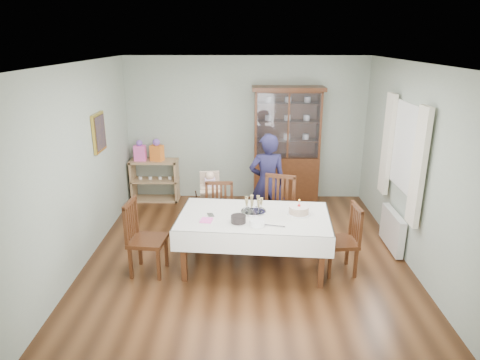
{
  "coord_description": "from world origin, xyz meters",
  "views": [
    {
      "loc": [
        -0.04,
        -5.48,
        3.0
      ],
      "look_at": [
        -0.09,
        0.2,
        1.11
      ],
      "focal_mm": 32.0,
      "sensor_mm": 36.0,
      "label": 1
    }
  ],
  "objects_px": {
    "champagne_tray": "(253,208)",
    "birthday_cake": "(299,210)",
    "gift_bag_orange": "(157,151)",
    "chair_end_right": "(340,252)",
    "chair_far_right": "(277,226)",
    "dining_table": "(254,241)",
    "high_chair": "(211,206)",
    "sideboard": "(155,180)",
    "china_cabinet": "(287,144)",
    "chair_far_left": "(219,229)",
    "chair_end_left": "(147,252)",
    "gift_bag_pink": "(140,151)",
    "woman": "(267,183)"
  },
  "relations": [
    {
      "from": "chair_far_left",
      "to": "chair_end_right",
      "type": "relative_size",
      "value": 1.03
    },
    {
      "from": "champagne_tray",
      "to": "birthday_cake",
      "type": "bearing_deg",
      "value": -6.14
    },
    {
      "from": "dining_table",
      "to": "chair_far_left",
      "type": "xyz_separation_m",
      "value": [
        -0.5,
        0.59,
        -0.1
      ]
    },
    {
      "from": "high_chair",
      "to": "birthday_cake",
      "type": "relative_size",
      "value": 3.14
    },
    {
      "from": "birthday_cake",
      "to": "gift_bag_pink",
      "type": "bearing_deg",
      "value": 137.49
    },
    {
      "from": "high_chair",
      "to": "champagne_tray",
      "type": "height_order",
      "value": "champagne_tray"
    },
    {
      "from": "chair_far_left",
      "to": "woman",
      "type": "height_order",
      "value": "woman"
    },
    {
      "from": "chair_far_right",
      "to": "high_chair",
      "type": "distance_m",
      "value": 1.24
    },
    {
      "from": "china_cabinet",
      "to": "champagne_tray",
      "type": "bearing_deg",
      "value": -105.38
    },
    {
      "from": "high_chair",
      "to": "champagne_tray",
      "type": "bearing_deg",
      "value": -67.23
    },
    {
      "from": "chair_end_right",
      "to": "birthday_cake",
      "type": "height_order",
      "value": "birthday_cake"
    },
    {
      "from": "sideboard",
      "to": "high_chair",
      "type": "distance_m",
      "value": 1.71
    },
    {
      "from": "sideboard",
      "to": "gift_bag_pink",
      "type": "xyz_separation_m",
      "value": [
        -0.24,
        -0.02,
        0.58
      ]
    },
    {
      "from": "chair_far_left",
      "to": "gift_bag_pink",
      "type": "relative_size",
      "value": 2.45
    },
    {
      "from": "chair_end_left",
      "to": "gift_bag_orange",
      "type": "relative_size",
      "value": 2.41
    },
    {
      "from": "chair_far_right",
      "to": "gift_bag_orange",
      "type": "height_order",
      "value": "gift_bag_orange"
    },
    {
      "from": "dining_table",
      "to": "high_chair",
      "type": "bearing_deg",
      "value": 118.08
    },
    {
      "from": "chair_end_left",
      "to": "chair_far_right",
      "type": "bearing_deg",
      "value": -60.57
    },
    {
      "from": "sideboard",
      "to": "chair_end_right",
      "type": "height_order",
      "value": "chair_end_right"
    },
    {
      "from": "birthday_cake",
      "to": "chair_far_right",
      "type": "bearing_deg",
      "value": 112.97
    },
    {
      "from": "sideboard",
      "to": "chair_end_left",
      "type": "xyz_separation_m",
      "value": [
        0.43,
        -2.69,
        -0.1
      ]
    },
    {
      "from": "sideboard",
      "to": "chair_end_right",
      "type": "bearing_deg",
      "value": -41.42
    },
    {
      "from": "gift_bag_pink",
      "to": "gift_bag_orange",
      "type": "distance_m",
      "value": 0.32
    },
    {
      "from": "chair_far_left",
      "to": "sideboard",
      "type": "bearing_deg",
      "value": 123.63
    },
    {
      "from": "chair_far_right",
      "to": "woman",
      "type": "bearing_deg",
      "value": 117.17
    },
    {
      "from": "gift_bag_orange",
      "to": "chair_end_right",
      "type": "bearing_deg",
      "value": -41.93
    },
    {
      "from": "chair_far_right",
      "to": "woman",
      "type": "distance_m",
      "value": 0.78
    },
    {
      "from": "chair_end_left",
      "to": "high_chair",
      "type": "height_order",
      "value": "chair_end_left"
    },
    {
      "from": "chair_end_left",
      "to": "birthday_cake",
      "type": "bearing_deg",
      "value": -78.29
    },
    {
      "from": "chair_far_right",
      "to": "gift_bag_orange",
      "type": "bearing_deg",
      "value": 154.01
    },
    {
      "from": "chair_end_right",
      "to": "gift_bag_orange",
      "type": "xyz_separation_m",
      "value": [
        -2.93,
        2.63,
        0.71
      ]
    },
    {
      "from": "champagne_tray",
      "to": "chair_far_right",
      "type": "bearing_deg",
      "value": 54.28
    },
    {
      "from": "chair_end_left",
      "to": "champagne_tray",
      "type": "bearing_deg",
      "value": -73.22
    },
    {
      "from": "sideboard",
      "to": "china_cabinet",
      "type": "bearing_deg",
      "value": -0.49
    },
    {
      "from": "china_cabinet",
      "to": "high_chair",
      "type": "relative_size",
      "value": 2.25
    },
    {
      "from": "high_chair",
      "to": "birthday_cake",
      "type": "height_order",
      "value": "birthday_cake"
    },
    {
      "from": "chair_far_left",
      "to": "gift_bag_orange",
      "type": "xyz_separation_m",
      "value": [
        -1.27,
        1.92,
        0.7
      ]
    },
    {
      "from": "china_cabinet",
      "to": "sideboard",
      "type": "bearing_deg",
      "value": 179.51
    },
    {
      "from": "chair_far_left",
      "to": "china_cabinet",
      "type": "bearing_deg",
      "value": 57.74
    },
    {
      "from": "china_cabinet",
      "to": "gift_bag_orange",
      "type": "xyz_separation_m",
      "value": [
        -2.42,
        0.0,
        -0.14
      ]
    },
    {
      "from": "china_cabinet",
      "to": "woman",
      "type": "xyz_separation_m",
      "value": [
        -0.42,
        -1.29,
        -0.32
      ]
    },
    {
      "from": "chair_end_right",
      "to": "gift_bag_orange",
      "type": "relative_size",
      "value": 2.25
    },
    {
      "from": "chair_far_right",
      "to": "champagne_tray",
      "type": "distance_m",
      "value": 0.8
    },
    {
      "from": "dining_table",
      "to": "champagne_tray",
      "type": "bearing_deg",
      "value": 93.15
    },
    {
      "from": "chair_far_left",
      "to": "champagne_tray",
      "type": "bearing_deg",
      "value": -45.17
    },
    {
      "from": "chair_far_left",
      "to": "high_chair",
      "type": "relative_size",
      "value": 1.0
    },
    {
      "from": "chair_end_right",
      "to": "champagne_tray",
      "type": "xyz_separation_m",
      "value": [
        -1.16,
        0.23,
        0.54
      ]
    },
    {
      "from": "chair_far_left",
      "to": "gift_bag_orange",
      "type": "height_order",
      "value": "gift_bag_orange"
    },
    {
      "from": "champagne_tray",
      "to": "gift_bag_orange",
      "type": "height_order",
      "value": "gift_bag_orange"
    },
    {
      "from": "chair_end_right",
      "to": "birthday_cake",
      "type": "bearing_deg",
      "value": -111.78
    }
  ]
}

